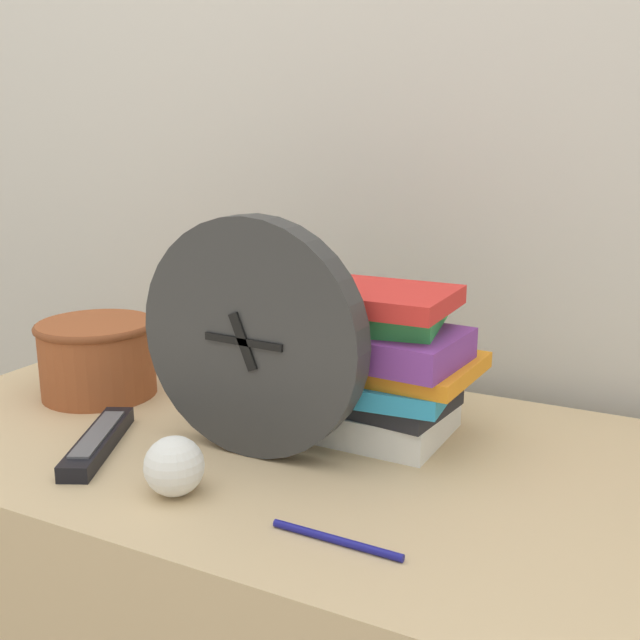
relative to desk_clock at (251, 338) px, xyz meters
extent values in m
cube|color=beige|center=(0.01, 0.41, 0.31)|extent=(6.00, 0.04, 2.40)
cylinder|color=#333333|center=(0.00, 0.00, 0.00)|extent=(0.30, 0.04, 0.30)
cylinder|color=silver|center=(0.00, -0.01, 0.00)|extent=(0.26, 0.01, 0.26)
cube|color=black|center=(0.00, -0.02, 0.00)|extent=(0.04, 0.01, 0.07)
cube|color=black|center=(0.00, -0.02, 0.00)|extent=(0.11, 0.01, 0.01)
cylinder|color=black|center=(0.00, -0.02, 0.00)|extent=(0.01, 0.00, 0.01)
cube|color=white|center=(0.11, 0.13, -0.13)|extent=(0.18, 0.16, 0.04)
cube|color=#232328|center=(0.12, 0.12, -0.09)|extent=(0.19, 0.15, 0.02)
cube|color=#2D9ED1|center=(0.11, 0.12, -0.07)|extent=(0.22, 0.18, 0.02)
cube|color=orange|center=(0.13, 0.13, -0.05)|extent=(0.23, 0.17, 0.02)
cube|color=#7A3899|center=(0.13, 0.11, -0.02)|extent=(0.20, 0.16, 0.04)
cube|color=green|center=(0.10, 0.13, 0.01)|extent=(0.20, 0.17, 0.03)
cube|color=red|center=(0.11, 0.12, 0.04)|extent=(0.19, 0.15, 0.02)
cylinder|color=#994C28|center=(-0.32, 0.08, -0.09)|extent=(0.17, 0.17, 0.11)
torus|color=brown|center=(-0.32, 0.08, -0.04)|extent=(0.18, 0.18, 0.01)
cube|color=black|center=(-0.18, -0.08, -0.14)|extent=(0.12, 0.19, 0.02)
cube|color=#59595E|center=(-0.18, -0.08, -0.13)|extent=(0.09, 0.14, 0.00)
sphere|color=white|center=(-0.02, -0.13, -0.11)|extent=(0.07, 0.07, 0.07)
cylinder|color=navy|center=(0.19, -0.15, -0.14)|extent=(0.14, 0.01, 0.01)
camera|label=1|loc=(0.47, -0.73, 0.24)|focal=42.00mm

